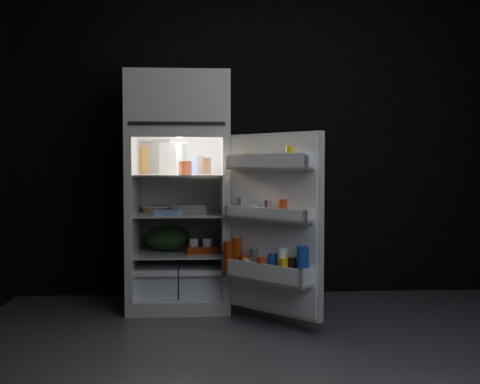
{
  "coord_description": "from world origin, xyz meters",
  "views": [
    {
      "loc": [
        -0.42,
        -3.06,
        1.09
      ],
      "look_at": [
        -0.17,
        1.0,
        0.9
      ],
      "focal_mm": 42.0,
      "sensor_mm": 36.0,
      "label": 1
    }
  ],
  "objects": [
    {
      "name": "small_can_red",
      "position": [
        -0.41,
        1.4,
        0.47
      ],
      "size": [
        0.08,
        0.08,
        0.09
      ],
      "primitive_type": "cylinder",
      "rotation": [
        0.0,
        0.0,
        -0.18
      ],
      "color": "#98310D",
      "rests_on": "refrigerator"
    },
    {
      "name": "wall_back",
      "position": [
        0.0,
        1.7,
        1.35
      ],
      "size": [
        4.0,
        0.0,
        2.7
      ],
      "primitive_type": "cube",
      "color": "black",
      "rests_on": "ground"
    },
    {
      "name": "small_can_silver",
      "position": [
        -0.4,
        1.45,
        0.47
      ],
      "size": [
        0.08,
        0.08,
        0.09
      ],
      "primitive_type": "cylinder",
      "rotation": [
        0.0,
        0.0,
        0.27
      ],
      "color": "silver",
      "rests_on": "refrigerator"
    },
    {
      "name": "produce_bag",
      "position": [
        -0.71,
        1.34,
        0.52
      ],
      "size": [
        0.38,
        0.33,
        0.2
      ],
      "primitive_type": "ellipsoid",
      "rotation": [
        0.0,
        0.0,
        -0.09
      ],
      "color": "#193815",
      "rests_on": "refrigerator"
    },
    {
      "name": "flat_package",
      "position": [
        -0.69,
        1.09,
        0.75
      ],
      "size": [
        0.21,
        0.15,
        0.04
      ],
      "primitive_type": "cube",
      "rotation": [
        0.0,
        0.0,
        -0.3
      ],
      "color": "#86A5D0",
      "rests_on": "refrigerator"
    },
    {
      "name": "milk_jug",
      "position": [
        -0.68,
        1.3,
        1.15
      ],
      "size": [
        0.18,
        0.18,
        0.24
      ],
      "primitive_type": "cube",
      "rotation": [
        0.0,
        0.0,
        -0.32
      ],
      "color": "white",
      "rests_on": "refrigerator"
    },
    {
      "name": "wrapped_pkg",
      "position": [
        -0.46,
        1.41,
        0.75
      ],
      "size": [
        0.13,
        0.11,
        0.05
      ],
      "primitive_type": "cube",
      "rotation": [
        0.0,
        0.0,
        0.05
      ],
      "color": "beige",
      "rests_on": "refrigerator"
    },
    {
      "name": "fridge_door",
      "position": [
        0.03,
        0.68,
        0.68
      ],
      "size": [
        0.64,
        0.64,
        1.22
      ],
      "color": "silver",
      "rests_on": "ground"
    },
    {
      "name": "floor",
      "position": [
        0.0,
        0.0,
        0.0
      ],
      "size": [
        4.0,
        3.4,
        0.0
      ],
      "primitive_type": "cube",
      "color": "#505056",
      "rests_on": "ground"
    },
    {
      "name": "pie",
      "position": [
        -0.77,
        1.4,
        0.75
      ],
      "size": [
        0.31,
        0.31,
        0.04
      ],
      "primitive_type": "cylinder",
      "rotation": [
        0.0,
        0.0,
        -0.1
      ],
      "color": "tan",
      "rests_on": "refrigerator"
    },
    {
      "name": "mayo_jar",
      "position": [
        -0.47,
        1.34,
        1.1
      ],
      "size": [
        0.11,
        0.11,
        0.14
      ],
      "primitive_type": "cylinder",
      "rotation": [
        0.0,
        0.0,
        -0.12
      ],
      "color": "#1D409F",
      "rests_on": "refrigerator"
    },
    {
      "name": "refrigerator",
      "position": [
        -0.62,
        1.32,
        0.96
      ],
      "size": [
        0.76,
        0.71,
        1.78
      ],
      "color": "silver",
      "rests_on": "ground"
    },
    {
      "name": "wall_front",
      "position": [
        0.0,
        -1.7,
        1.35
      ],
      "size": [
        4.0,
        0.0,
        2.7
      ],
      "primitive_type": "cube",
      "color": "black",
      "rests_on": "ground"
    },
    {
      "name": "amber_bottle",
      "position": [
        -0.89,
        1.41,
        1.14
      ],
      "size": [
        0.09,
        0.09,
        0.22
      ],
      "primitive_type": "cylinder",
      "rotation": [
        0.0,
        0.0,
        -0.2
      ],
      "color": "#BA7A1D",
      "rests_on": "refrigerator"
    },
    {
      "name": "yogurt_tray",
      "position": [
        -0.45,
        1.21,
        0.45
      ],
      "size": [
        0.25,
        0.17,
        0.05
      ],
      "primitive_type": "cube",
      "rotation": [
        0.0,
        0.0,
        0.18
      ],
      "color": "#98310D",
      "rests_on": "refrigerator"
    },
    {
      "name": "egg_carton",
      "position": [
        -0.54,
        1.21,
        0.76
      ],
      "size": [
        0.29,
        0.16,
        0.07
      ],
      "primitive_type": "cube",
      "rotation": [
        0.0,
        0.0,
        -0.2
      ],
      "color": "gray",
      "rests_on": "refrigerator"
    },
    {
      "name": "jam_jar",
      "position": [
        -0.42,
        1.31,
        1.09
      ],
      "size": [
        0.11,
        0.11,
        0.13
      ],
      "primitive_type": "cylinder",
      "rotation": [
        0.0,
        0.0,
        0.1
      ],
      "color": "black",
      "rests_on": "refrigerator"
    },
    {
      "name": "small_carton",
      "position": [
        -0.56,
        1.07,
        1.08
      ],
      "size": [
        0.1,
        0.09,
        0.1
      ],
      "primitive_type": "cube",
      "rotation": [
        0.0,
        0.0,
        0.42
      ],
      "color": "red",
      "rests_on": "refrigerator"
    }
  ]
}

